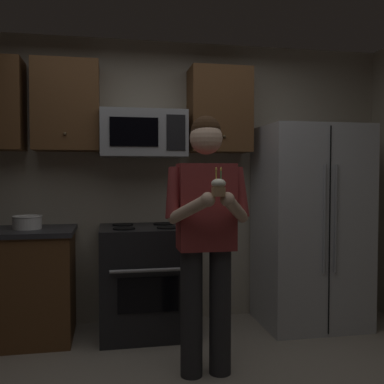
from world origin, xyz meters
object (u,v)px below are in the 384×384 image
at_px(microwave, 143,134).
at_px(cupcake, 219,187).
at_px(bowl_large_white, 27,222).
at_px(refrigerator, 310,226).
at_px(person, 206,230).
at_px(oven_range, 145,280).

bearing_deg(microwave, cupcake, -75.58).
xyz_separation_m(bowl_large_white, cupcake, (1.30, -1.24, 0.31)).
distance_m(bowl_large_white, cupcake, 1.83).
bearing_deg(microwave, refrigerator, -6.03).
bearing_deg(cupcake, microwave, 104.42).
height_order(microwave, bowl_large_white, microwave).
distance_m(microwave, bowl_large_white, 1.22).
xyz_separation_m(bowl_large_white, person, (1.30, -0.91, 0.02)).
xyz_separation_m(person, cupcake, (0.00, -0.33, 0.30)).
bearing_deg(refrigerator, cupcake, -134.58).
height_order(oven_range, microwave, microwave).
bearing_deg(microwave, bowl_large_white, -174.56).
distance_m(microwave, refrigerator, 1.72).
height_order(refrigerator, person, refrigerator).
relative_size(oven_range, cupcake, 5.36).
bearing_deg(cupcake, bowl_large_white, 136.38).
bearing_deg(person, cupcake, -90.00).
bearing_deg(oven_range, refrigerator, -1.50).
relative_size(bowl_large_white, person, 0.14).
xyz_separation_m(refrigerator, bowl_large_white, (-2.46, 0.07, 0.08)).
bearing_deg(person, oven_range, 111.18).
distance_m(refrigerator, person, 1.44).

